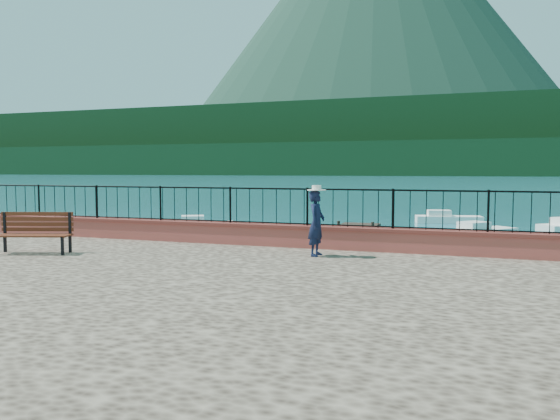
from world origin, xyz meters
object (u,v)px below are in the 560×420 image
Objects in this scene: park_bench at (34,241)px; boat_3 at (202,222)px; boat_4 at (449,216)px; person at (316,223)px; boat_0 at (180,235)px; boat_2 at (482,229)px.

boat_3 is at bearing 85.16° from park_bench.
boat_4 is (12.31, 8.46, 0.00)m from boat_3.
person is 0.38× the size of boat_0.
person is (6.57, 1.94, 0.47)m from park_bench.
boat_3 is (-1.70, 5.30, 0.00)m from boat_0.
boat_0 is at bearing -101.74° from boat_3.
park_bench is 0.49× the size of boat_4.
park_bench reaches higher than boat_3.
boat_2 is at bearing -11.07° from person.
boat_4 is at bearing -2.20° from person.
park_bench is 1.21× the size of person.
person reaches higher than boat_0.
person reaches higher than boat_2.
boat_3 is 0.88× the size of boat_4.
boat_2 and boat_3 have the same top height.
boat_0 is at bearing 82.75° from park_bench.
boat_0 is (-1.99, 10.41, -1.10)m from park_bench.
person is 12.14m from boat_0.
boat_3 is (-10.26, 13.77, -1.57)m from person.
boat_4 is (8.62, 24.16, -1.10)m from park_bench.
boat_4 is at bearing 4.93° from boat_3.
person is at bearing -152.14° from boat_2.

